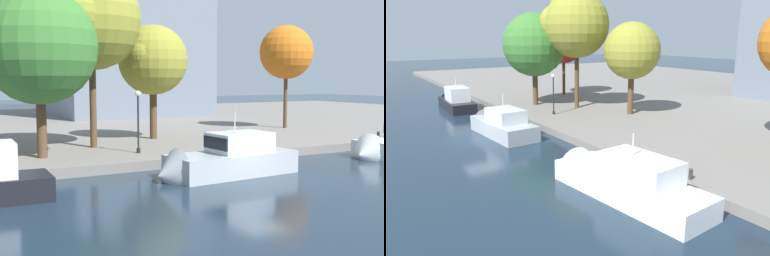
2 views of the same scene
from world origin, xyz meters
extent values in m
plane|color=#192838|center=(0.00, 0.00, 0.00)|extent=(220.00, 220.00, 0.00)
cube|color=slate|center=(0.00, 33.25, 0.30)|extent=(120.00, 55.00, 0.59)
cube|color=#9EA3A8|center=(-0.36, 2.28, 0.42)|extent=(7.67, 3.37, 1.72)
cone|color=#9EA3A8|center=(-4.50, 2.01, 0.42)|extent=(1.37, 2.83, 2.76)
cube|color=silver|center=(0.20, 2.31, 1.84)|extent=(3.51, 2.53, 1.12)
cube|color=black|center=(-1.11, 2.23, 1.90)|extent=(1.04, 2.23, 0.67)
cylinder|color=silver|center=(-0.17, 2.29, 3.02)|extent=(0.08, 0.08, 1.24)
cone|color=white|center=(10.37, 2.33, 0.35)|extent=(1.45, 2.89, 2.79)
cylinder|color=#2D2D33|center=(16.44, 6.44, 0.83)|extent=(0.22, 0.22, 0.47)
sphere|color=#2D2D33|center=(16.44, 6.44, 1.12)|extent=(0.24, 0.24, 0.24)
cylinder|color=black|center=(-3.27, 8.92, 2.46)|extent=(0.12, 0.12, 3.73)
sphere|color=white|center=(-3.27, 8.92, 4.48)|extent=(0.36, 0.36, 0.36)
cylinder|color=black|center=(-3.27, 8.92, 0.74)|extent=(0.26, 0.26, 0.30)
cylinder|color=#4C3823|center=(-9.22, 9.93, 2.66)|extent=(0.60, 0.60, 4.13)
sphere|color=#38702D|center=(-9.22, 9.93, 7.37)|extent=(7.04, 7.04, 7.04)
sphere|color=#38702D|center=(-8.84, 11.60, 7.70)|extent=(4.74, 4.74, 4.74)
sphere|color=#38702D|center=(-9.33, 11.55, 8.22)|extent=(4.41, 4.41, 4.41)
cylinder|color=#4C3823|center=(15.84, 17.30, 3.31)|extent=(0.37, 0.37, 5.43)
sphere|color=#BC6019|center=(15.84, 17.30, 7.97)|extent=(5.21, 5.21, 5.21)
sphere|color=#BC6019|center=(17.04, 17.60, 8.70)|extent=(2.40, 2.40, 2.40)
sphere|color=#BC6019|center=(15.45, 18.34, 8.70)|extent=(2.77, 2.77, 2.77)
cylinder|color=#4C3823|center=(-5.02, 12.87, 3.73)|extent=(0.48, 0.48, 6.28)
sphere|color=olive|center=(-5.02, 12.87, 9.47)|extent=(6.93, 6.93, 6.93)
sphere|color=olive|center=(-6.51, 11.51, 9.56)|extent=(4.23, 4.23, 4.23)
cylinder|color=#4C3823|center=(0.82, 15.54, 2.71)|extent=(0.59, 0.59, 4.23)
sphere|color=olive|center=(0.82, 15.54, 6.92)|extent=(5.59, 5.59, 5.59)
sphere|color=olive|center=(-0.39, 15.65, 6.55)|extent=(2.74, 2.74, 2.74)
sphere|color=olive|center=(-0.41, 14.54, 7.19)|extent=(2.60, 2.60, 2.60)
camera|label=1|loc=(-15.76, -20.98, 5.46)|focal=46.52mm
camera|label=2|loc=(29.57, -9.71, 8.44)|focal=35.43mm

